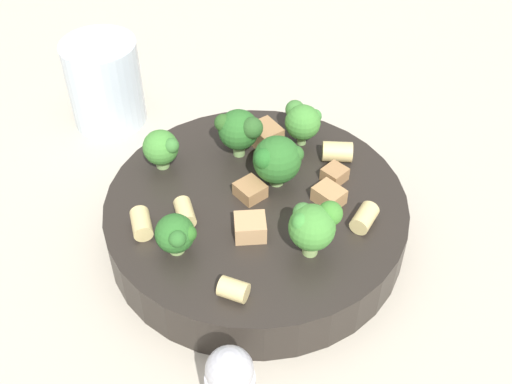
% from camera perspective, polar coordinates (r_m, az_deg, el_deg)
% --- Properties ---
extents(ground_plane, '(2.00, 2.00, 0.00)m').
position_cam_1_polar(ground_plane, '(0.55, 0.00, -3.78)').
color(ground_plane, '#BCB29E').
extents(pasta_bowl, '(0.25, 0.25, 0.04)m').
position_cam_1_polar(pasta_bowl, '(0.53, 0.00, -2.10)').
color(pasta_bowl, '#28231E').
rests_on(pasta_bowl, ground_plane).
extents(broccoli_floret_0, '(0.03, 0.03, 0.03)m').
position_cam_1_polar(broccoli_floret_0, '(0.47, -7.11, -3.75)').
color(broccoli_floret_0, '#93B766').
rests_on(broccoli_floret_0, pasta_bowl).
extents(broccoli_floret_1, '(0.03, 0.03, 0.04)m').
position_cam_1_polar(broccoli_floret_1, '(0.54, -8.37, 3.92)').
color(broccoli_floret_1, '#84AD60').
rests_on(broccoli_floret_1, pasta_bowl).
extents(broccoli_floret_2, '(0.04, 0.04, 0.04)m').
position_cam_1_polar(broccoli_floret_2, '(0.46, 5.37, -2.80)').
color(broccoli_floret_2, '#93B766').
rests_on(broccoli_floret_2, pasta_bowl).
extents(broccoli_floret_3, '(0.04, 0.04, 0.04)m').
position_cam_1_polar(broccoli_floret_3, '(0.54, -1.51, 5.58)').
color(broccoli_floret_3, '#84AD60').
rests_on(broccoli_floret_3, pasta_bowl).
extents(broccoli_floret_4, '(0.03, 0.04, 0.04)m').
position_cam_1_polar(broccoli_floret_4, '(0.56, 4.10, 6.35)').
color(broccoli_floret_4, '#84AD60').
rests_on(broccoli_floret_4, pasta_bowl).
extents(broccoli_floret_5, '(0.04, 0.04, 0.04)m').
position_cam_1_polar(broccoli_floret_5, '(0.52, 1.87, 2.87)').
color(broccoli_floret_5, '#84AD60').
rests_on(broccoli_floret_5, pasta_bowl).
extents(rigatoni_0, '(0.02, 0.03, 0.01)m').
position_cam_1_polar(rigatoni_0, '(0.50, -10.16, -2.78)').
color(rigatoni_0, '#E0C67F').
rests_on(rigatoni_0, pasta_bowl).
extents(rigatoni_1, '(0.03, 0.02, 0.02)m').
position_cam_1_polar(rigatoni_1, '(0.50, 9.62, -2.29)').
color(rigatoni_1, '#E0C67F').
rests_on(rigatoni_1, pasta_bowl).
extents(rigatoni_2, '(0.02, 0.02, 0.01)m').
position_cam_1_polar(rigatoni_2, '(0.45, -2.02, -8.65)').
color(rigatoni_2, '#E0C67F').
rests_on(rigatoni_2, pasta_bowl).
extents(rigatoni_3, '(0.03, 0.03, 0.02)m').
position_cam_1_polar(rigatoni_3, '(0.58, -1.78, 6.11)').
color(rigatoni_3, '#E0C67F').
rests_on(rigatoni_3, pasta_bowl).
extents(rigatoni_4, '(0.02, 0.03, 0.01)m').
position_cam_1_polar(rigatoni_4, '(0.50, -6.34, -1.82)').
color(rigatoni_4, '#E0C67F').
rests_on(rigatoni_4, pasta_bowl).
extents(rigatoni_5, '(0.03, 0.03, 0.02)m').
position_cam_1_polar(rigatoni_5, '(0.56, 7.17, 3.63)').
color(rigatoni_5, '#E0C67F').
rests_on(rigatoni_5, pasta_bowl).
extents(chicken_chunk_0, '(0.03, 0.03, 0.02)m').
position_cam_1_polar(chicken_chunk_0, '(0.49, -0.52, -3.16)').
color(chicken_chunk_0, tan).
rests_on(chicken_chunk_0, pasta_bowl).
extents(chicken_chunk_1, '(0.02, 0.02, 0.01)m').
position_cam_1_polar(chicken_chunk_1, '(0.54, 7.00, 1.57)').
color(chicken_chunk_1, '#A87A4C').
rests_on(chicken_chunk_1, pasta_bowl).
extents(chicken_chunk_2, '(0.02, 0.02, 0.01)m').
position_cam_1_polar(chicken_chunk_2, '(0.52, -0.47, 0.18)').
color(chicken_chunk_2, '#A87A4C').
rests_on(chicken_chunk_2, pasta_bowl).
extents(chicken_chunk_3, '(0.02, 0.03, 0.02)m').
position_cam_1_polar(chicken_chunk_3, '(0.56, 0.89, 5.00)').
color(chicken_chunk_3, '#A87A4C').
rests_on(chicken_chunk_3, pasta_bowl).
extents(chicken_chunk_4, '(0.02, 0.03, 0.01)m').
position_cam_1_polar(chicken_chunk_4, '(0.52, 6.51, -0.30)').
color(chicken_chunk_4, tan).
rests_on(chicken_chunk_4, pasta_bowl).
extents(drinking_glass, '(0.07, 0.07, 0.09)m').
position_cam_1_polar(drinking_glass, '(0.66, -13.22, 8.97)').
color(drinking_glass, silver).
rests_on(drinking_glass, ground_plane).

